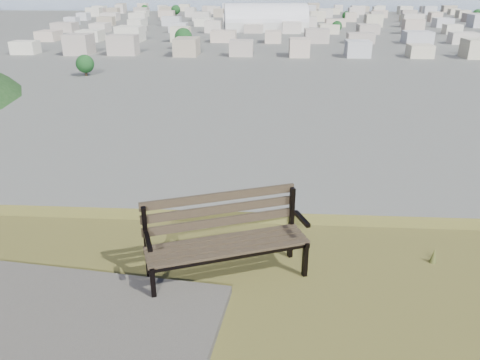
{
  "coord_description": "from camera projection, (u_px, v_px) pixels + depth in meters",
  "views": [
    {
      "loc": [
        0.53,
        -1.42,
        27.89
      ],
      "look_at": [
        0.12,
        4.74,
        25.3
      ],
      "focal_mm": 35.0,
      "sensor_mm": 36.0,
      "label": 1
    }
  ],
  "objects": [
    {
      "name": "park_bench",
      "position": [
        225.0,
        233.0,
        4.87
      ],
      "size": [
        1.75,
        1.1,
        0.88
      ],
      "rotation": [
        0.0,
        0.0,
        0.36
      ],
      "color": "#3B3222",
      "rests_on": "hilltop_mesa"
    },
    {
      "name": "bay_water",
      "position": [
        272.0,
        1.0,
        840.18
      ],
      "size": [
        2400.0,
        700.0,
        0.12
      ],
      "primitive_type": "cube",
      "color": "#8091A3",
      "rests_on": "ground"
    },
    {
      "name": "city_blocks",
      "position": [
        271.0,
        17.0,
        373.69
      ],
      "size": [
        395.0,
        361.0,
        7.0
      ],
      "color": "beige",
      "rests_on": "ground"
    },
    {
      "name": "city_trees",
      "position": [
        231.0,
        22.0,
        305.35
      ],
      "size": [
        406.52,
        387.2,
        9.98
      ],
      "color": "#312418",
      "rests_on": "ground"
    },
    {
      "name": "arena",
      "position": [
        265.0,
        22.0,
        299.43
      ],
      "size": [
        54.75,
        28.81,
        22.07
      ],
      "rotation": [
        0.0,
        0.0,
        0.13
      ],
      "color": "silver",
      "rests_on": "ground"
    }
  ]
}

